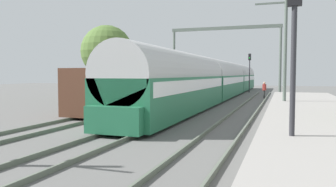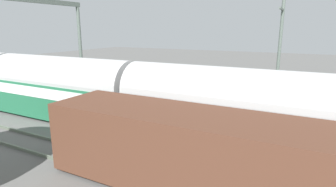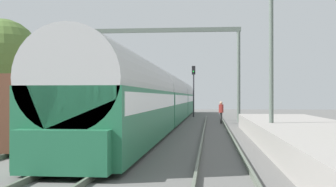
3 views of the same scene
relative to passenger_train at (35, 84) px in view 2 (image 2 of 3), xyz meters
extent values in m
cube|color=gray|center=(7.79, -18.31, -1.52)|extent=(4.40, 28.00, 0.90)
cube|color=#236B47|center=(0.00, -16.31, -0.71)|extent=(2.90, 16.00, 2.20)
cube|color=white|center=(0.00, -16.31, -0.08)|extent=(2.93, 15.36, 0.64)
cylinder|color=#BCBCBC|center=(0.00, -16.31, 0.59)|extent=(2.84, 16.00, 2.84)
cube|color=#236B47|center=(0.00, 0.04, -0.71)|extent=(2.90, 16.00, 2.20)
cube|color=white|center=(0.00, 0.04, -0.08)|extent=(2.93, 15.36, 0.64)
cylinder|color=#BCBCBC|center=(0.00, 0.04, 0.59)|extent=(2.84, 16.00, 2.84)
cube|color=#563323|center=(-3.98, -14.41, -0.46)|extent=(2.80, 13.00, 2.70)
cylinder|color=#303030|center=(4.49, -0.55, -1.55)|extent=(0.23, 0.23, 0.85)
cube|color=maroon|center=(4.49, -0.55, -0.80)|extent=(0.37, 0.46, 0.64)
sphere|color=tan|center=(4.49, -0.55, -0.36)|extent=(0.24, 0.24, 0.24)
cylinder|color=#5B675E|center=(5.98, 1.51, 1.78)|extent=(0.28, 0.28, 7.50)
cylinder|color=#5B675E|center=(6.38, -14.88, 2.03)|extent=(0.20, 0.20, 8.00)
cube|color=#5B675E|center=(5.48, -14.88, 4.83)|extent=(1.80, 0.10, 0.10)
camera|label=1|loc=(6.28, -36.15, 0.56)|focal=35.58mm
camera|label=2|loc=(-12.31, -16.74, 3.70)|focal=29.55mm
camera|label=3|loc=(3.62, -34.99, 0.09)|focal=46.86mm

